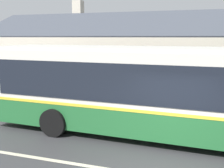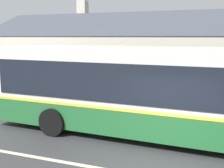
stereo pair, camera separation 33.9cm
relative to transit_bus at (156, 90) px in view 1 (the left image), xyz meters
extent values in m
cube|color=gray|center=(0.75, 3.10, -1.62)|extent=(60.00, 3.00, 0.15)
cube|color=beige|center=(-1.87, 9.83, 0.03)|extent=(22.37, 8.85, 3.46)
cube|color=#424751|center=(-1.87, 7.62, 2.60)|extent=(22.97, 4.48, 1.82)
cube|color=#424751|center=(-1.87, 12.05, 2.60)|extent=(22.97, 4.48, 1.82)
cube|color=beige|center=(-8.03, 10.72, 3.93)|extent=(0.70, 0.70, 1.20)
cube|color=black|center=(-9.70, 5.38, 0.21)|extent=(1.10, 0.06, 1.30)
cube|color=black|center=(-1.87, 5.38, 0.21)|extent=(1.10, 0.06, 1.30)
cube|color=#4C3323|center=(1.48, 5.38, -0.65)|extent=(1.00, 0.06, 2.10)
cube|color=#236633|center=(-0.02, 0.00, -0.98)|extent=(12.29, 2.91, 0.89)
cube|color=yellow|center=(-0.02, 0.00, -0.48)|extent=(12.31, 2.94, 0.10)
cube|color=silver|center=(-0.02, 0.00, 0.45)|extent=(12.29, 2.91, 1.77)
cube|color=silver|center=(-0.02, 0.00, 1.40)|extent=(12.04, 2.78, 0.12)
cube|color=black|center=(0.03, 1.26, 0.35)|extent=(11.23, 0.41, 1.27)
cube|color=black|center=(-0.06, -1.27, 0.35)|extent=(11.23, 0.41, 1.27)
cube|color=#B21919|center=(-1.50, 1.32, -0.98)|extent=(3.42, 0.15, 0.62)
cylinder|color=black|center=(-3.33, 1.36, -1.20)|extent=(1.01, 0.31, 1.00)
cylinder|color=black|center=(-3.42, -1.14, -1.20)|extent=(1.01, 0.31, 1.00)
cube|color=#4C4C4C|center=(-7.04, 2.68, -1.10)|extent=(1.52, 0.10, 0.04)
cube|color=#4C4C4C|center=(-7.04, 2.53, -1.10)|extent=(1.52, 0.10, 0.04)
cube|color=#4C4C4C|center=(-7.04, 2.39, -1.10)|extent=(1.52, 0.10, 0.04)
cube|color=#4C4C4C|center=(-7.04, 2.26, -0.80)|extent=(1.52, 0.04, 0.10)
cube|color=#4C4C4C|center=(-7.04, 2.26, -0.66)|extent=(1.52, 0.04, 0.10)
cube|color=black|center=(-6.44, 2.53, -1.32)|extent=(0.08, 0.43, 0.45)
cube|color=black|center=(-7.65, 2.53, -1.32)|extent=(0.08, 0.43, 0.45)
cube|color=#4C4C4C|center=(-3.49, 3.10, -1.10)|extent=(1.75, 0.10, 0.04)
cube|color=#4C4C4C|center=(-3.49, 2.95, -1.10)|extent=(1.75, 0.10, 0.04)
cube|color=#4C4C4C|center=(-3.49, 2.81, -1.10)|extent=(1.75, 0.10, 0.04)
cube|color=#4C4C4C|center=(-3.49, 2.68, -0.80)|extent=(1.75, 0.04, 0.10)
cube|color=#4C4C4C|center=(-3.49, 2.68, -0.66)|extent=(1.75, 0.04, 0.10)
cube|color=black|center=(-2.79, 2.95, -1.32)|extent=(0.08, 0.43, 0.45)
cube|color=black|center=(-4.19, 2.95, -1.32)|extent=(0.08, 0.43, 0.45)
camera|label=1|loc=(1.64, -9.51, 1.82)|focal=45.00mm
camera|label=2|loc=(1.96, -9.40, 1.82)|focal=45.00mm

